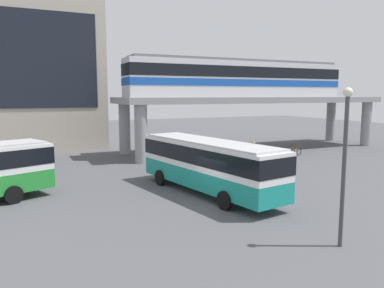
{
  "coord_description": "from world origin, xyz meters",
  "views": [
    {
      "loc": [
        -9.54,
        -17.5,
        5.89
      ],
      "look_at": [
        2.28,
        8.16,
        2.2
      ],
      "focal_mm": 35.29,
      "sensor_mm": 36.0,
      "label": 1
    }
  ],
  "objects_px": {
    "train": "(240,78)",
    "bicycle_orange": "(296,152)",
    "bicycle_blue": "(280,156)",
    "pedestrian_by_bike_rack": "(254,151)",
    "bicycle_silver": "(221,161)",
    "bicycle_brown": "(271,152)",
    "bus_main": "(208,161)"
  },
  "relations": [
    {
      "from": "bus_main",
      "to": "bicycle_blue",
      "type": "bearing_deg",
      "value": 34.26
    },
    {
      "from": "bicycle_silver",
      "to": "bus_main",
      "type": "bearing_deg",
      "value": -123.79
    },
    {
      "from": "bus_main",
      "to": "bicycle_brown",
      "type": "xyz_separation_m",
      "value": [
        12.21,
        10.25,
        -1.63
      ]
    },
    {
      "from": "bus_main",
      "to": "pedestrian_by_bike_rack",
      "type": "bearing_deg",
      "value": 43.6
    },
    {
      "from": "train",
      "to": "bicycle_brown",
      "type": "xyz_separation_m",
      "value": [
        1.12,
        -4.11,
        -7.27
      ]
    },
    {
      "from": "bicycle_blue",
      "to": "pedestrian_by_bike_rack",
      "type": "height_order",
      "value": "pedestrian_by_bike_rack"
    },
    {
      "from": "bicycle_orange",
      "to": "bicycle_blue",
      "type": "bearing_deg",
      "value": -156.01
    },
    {
      "from": "bicycle_orange",
      "to": "bicycle_brown",
      "type": "bearing_deg",
      "value": 149.11
    },
    {
      "from": "train",
      "to": "bicycle_blue",
      "type": "relative_size",
      "value": 14.54
    },
    {
      "from": "pedestrian_by_bike_rack",
      "to": "bicycle_silver",
      "type": "bearing_deg",
      "value": -166.21
    },
    {
      "from": "bus_main",
      "to": "pedestrian_by_bike_rack",
      "type": "distance_m",
      "value": 12.7
    },
    {
      "from": "bicycle_silver",
      "to": "train",
      "type": "bearing_deg",
      "value": 48.25
    },
    {
      "from": "bus_main",
      "to": "bicycle_orange",
      "type": "relative_size",
      "value": 6.5
    },
    {
      "from": "bicycle_blue",
      "to": "pedestrian_by_bike_rack",
      "type": "relative_size",
      "value": 0.99
    },
    {
      "from": "train",
      "to": "bicycle_orange",
      "type": "height_order",
      "value": "train"
    },
    {
      "from": "bicycle_blue",
      "to": "bicycle_orange",
      "type": "relative_size",
      "value": 0.96
    },
    {
      "from": "bicycle_silver",
      "to": "bicycle_brown",
      "type": "height_order",
      "value": "same"
    },
    {
      "from": "bicycle_orange",
      "to": "pedestrian_by_bike_rack",
      "type": "bearing_deg",
      "value": -176.53
    },
    {
      "from": "bicycle_blue",
      "to": "bicycle_orange",
      "type": "height_order",
      "value": "same"
    },
    {
      "from": "pedestrian_by_bike_rack",
      "to": "bicycle_brown",
      "type": "bearing_deg",
      "value": 26.57
    },
    {
      "from": "bicycle_orange",
      "to": "bicycle_brown",
      "type": "xyz_separation_m",
      "value": [
        -2.04,
        1.22,
        0.0
      ]
    },
    {
      "from": "train",
      "to": "bus_main",
      "type": "height_order",
      "value": "train"
    },
    {
      "from": "train",
      "to": "bicycle_silver",
      "type": "distance_m",
      "value": 11.46
    },
    {
      "from": "bicycle_silver",
      "to": "pedestrian_by_bike_rack",
      "type": "relative_size",
      "value": 1.03
    },
    {
      "from": "train",
      "to": "bicycle_silver",
      "type": "height_order",
      "value": "train"
    },
    {
      "from": "bus_main",
      "to": "bicycle_blue",
      "type": "distance_m",
      "value": 13.86
    },
    {
      "from": "bicycle_blue",
      "to": "pedestrian_by_bike_rack",
      "type": "xyz_separation_m",
      "value": [
        -2.23,
        0.97,
        0.43
      ]
    },
    {
      "from": "bicycle_silver",
      "to": "bicycle_orange",
      "type": "height_order",
      "value": "same"
    },
    {
      "from": "bicycle_silver",
      "to": "bicycle_brown",
      "type": "relative_size",
      "value": 1.02
    },
    {
      "from": "train",
      "to": "bicycle_orange",
      "type": "relative_size",
      "value": 14.01
    },
    {
      "from": "bus_main",
      "to": "bicycle_orange",
      "type": "bearing_deg",
      "value": 32.35
    },
    {
      "from": "bicycle_silver",
      "to": "bicycle_blue",
      "type": "xyz_separation_m",
      "value": [
        6.2,
        0.01,
        0.0
      ]
    }
  ]
}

